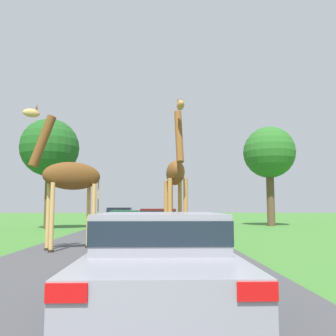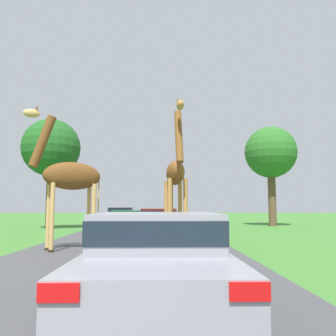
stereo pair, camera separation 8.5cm
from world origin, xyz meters
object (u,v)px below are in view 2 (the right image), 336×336
at_px(car_lead_maroon, 157,259).
at_px(car_queue_right, 121,216).
at_px(car_queue_left, 159,222).
at_px(giraffe_near_road, 176,176).
at_px(tree_centre_back, 51,148).
at_px(giraffe_companion, 69,176).
at_px(tree_left_edge, 271,153).
at_px(car_far_ahead, 127,220).

xyz_separation_m(car_lead_maroon, car_queue_right, (-2.89, 22.37, -0.02)).
relative_size(car_queue_right, car_queue_left, 1.06).
bearing_deg(car_queue_left, giraffe_near_road, -82.98).
bearing_deg(tree_centre_back, car_queue_left, -42.96).
relative_size(giraffe_companion, tree_left_edge, 0.65).
distance_m(giraffe_companion, car_queue_right, 15.01).
height_order(giraffe_companion, car_lead_maroon, giraffe_companion).
bearing_deg(giraffe_near_road, tree_centre_back, -59.85).
xyz_separation_m(car_queue_left, tree_centre_back, (-7.41, 6.91, 4.73)).
xyz_separation_m(giraffe_companion, tree_centre_back, (-4.20, 11.60, 2.88)).
bearing_deg(giraffe_near_road, car_queue_left, -87.03).
bearing_deg(car_queue_left, tree_left_edge, 48.76).
xyz_separation_m(car_far_ahead, tree_centre_back, (-5.46, 2.42, 4.79)).
relative_size(giraffe_near_road, car_queue_right, 1.14).
distance_m(car_queue_left, tree_left_edge, 14.25).
height_order(tree_left_edge, tree_centre_back, tree_left_edge).
height_order(car_lead_maroon, tree_left_edge, tree_left_edge).
relative_size(giraffe_near_road, tree_centre_back, 0.68).
bearing_deg(tree_centre_back, car_far_ahead, -23.91).
bearing_deg(car_lead_maroon, tree_left_edge, 68.32).
relative_size(car_lead_maroon, tree_centre_back, 0.61).
height_order(car_queue_left, car_far_ahead, car_queue_left).
bearing_deg(car_queue_right, giraffe_companion, -91.19).
xyz_separation_m(giraffe_companion, car_queue_left, (3.22, 4.69, -1.85)).
distance_m(giraffe_near_road, giraffe_companion, 3.82).
bearing_deg(giraffe_companion, giraffe_near_road, -121.09).
bearing_deg(car_queue_left, giraffe_companion, -124.41).
distance_m(car_lead_maroon, tree_centre_back, 20.99).
xyz_separation_m(car_queue_right, car_queue_left, (2.91, -10.20, 0.00)).
distance_m(giraffe_near_road, tree_left_edge, 17.33).
distance_m(giraffe_companion, tree_left_edge, 19.28).
relative_size(car_far_ahead, tree_left_edge, 0.59).
bearing_deg(car_lead_maroon, giraffe_near_road, 85.13).
bearing_deg(car_far_ahead, giraffe_companion, -97.84).
distance_m(car_queue_right, tree_centre_back, 7.32).
xyz_separation_m(giraffe_near_road, tree_left_edge, (8.21, 14.95, 3.07)).
distance_m(tree_left_edge, tree_centre_back, 16.54).
relative_size(giraffe_companion, car_queue_right, 1.13).
xyz_separation_m(car_queue_left, tree_left_edge, (8.82, 10.06, 4.92)).
relative_size(car_lead_maroon, car_far_ahead, 1.00).
xyz_separation_m(giraffe_near_road, tree_centre_back, (-8.02, 11.80, 2.87)).
distance_m(giraffe_companion, car_queue_left, 5.98).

